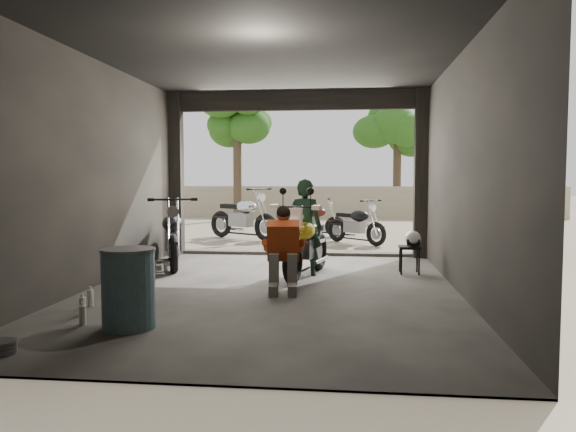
% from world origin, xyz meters
% --- Properties ---
extents(ground, '(80.00, 80.00, 0.00)m').
position_xyz_m(ground, '(0.00, 0.00, 0.00)').
color(ground, '#7A6D56').
rests_on(ground, ground).
extents(garage, '(7.00, 7.13, 3.20)m').
position_xyz_m(garage, '(0.00, 0.55, 1.28)').
color(garage, '#2D2B28').
rests_on(garage, ground).
extents(boundary_wall, '(18.00, 0.30, 1.20)m').
position_xyz_m(boundary_wall, '(0.00, 14.00, 0.60)').
color(boundary_wall, gray).
rests_on(boundary_wall, ground).
extents(tree_left, '(2.20, 2.20, 5.60)m').
position_xyz_m(tree_left, '(-3.00, 12.50, 3.99)').
color(tree_left, '#382B1E').
rests_on(tree_left, ground).
extents(tree_right, '(2.20, 2.20, 5.00)m').
position_xyz_m(tree_right, '(2.80, 14.00, 3.56)').
color(tree_right, '#382B1E').
rests_on(tree_right, ground).
extents(main_bike, '(1.10, 1.86, 1.16)m').
position_xyz_m(main_bike, '(0.39, 1.13, 0.58)').
color(main_bike, white).
rests_on(main_bike, ground).
extents(left_bike, '(1.30, 1.94, 1.21)m').
position_xyz_m(left_bike, '(-2.00, 1.89, 0.61)').
color(left_bike, black).
rests_on(left_bike, ground).
extents(outside_bike_a, '(2.03, 1.69, 1.29)m').
position_xyz_m(outside_bike_a, '(-1.60, 6.23, 0.65)').
color(outside_bike_a, black).
rests_on(outside_bike_a, ground).
extents(outside_bike_b, '(1.51, 0.65, 1.01)m').
position_xyz_m(outside_bike_b, '(0.08, 7.05, 0.50)').
color(outside_bike_b, '#431410').
rests_on(outside_bike_b, ground).
extents(outside_bike_c, '(1.57, 1.52, 1.05)m').
position_xyz_m(outside_bike_c, '(1.19, 5.58, 0.52)').
color(outside_bike_c, black).
rests_on(outside_bike_c, ground).
extents(rider, '(0.63, 0.49, 1.52)m').
position_xyz_m(rider, '(0.35, 1.24, 0.76)').
color(rider, black).
rests_on(rider, ground).
extents(mechanic, '(0.65, 0.83, 1.13)m').
position_xyz_m(mechanic, '(0.17, -0.10, 0.56)').
color(mechanic, '#B64318').
rests_on(mechanic, ground).
extents(stool, '(0.33, 0.33, 0.46)m').
position_xyz_m(stool, '(2.00, 1.55, 0.38)').
color(stool, black).
rests_on(stool, ground).
extents(helmet, '(0.32, 0.32, 0.24)m').
position_xyz_m(helmet, '(2.05, 1.59, 0.58)').
color(helmet, white).
rests_on(helmet, stool).
extents(oil_drum, '(0.67, 0.67, 0.83)m').
position_xyz_m(oil_drum, '(-1.17, -2.07, 0.41)').
color(oil_drum, '#3E6169').
rests_on(oil_drum, ground).
extents(sign_post, '(0.78, 0.08, 2.33)m').
position_xyz_m(sign_post, '(3.68, 4.16, 1.57)').
color(sign_post, black).
rests_on(sign_post, ground).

